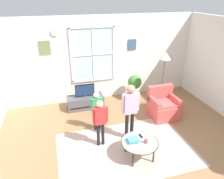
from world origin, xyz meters
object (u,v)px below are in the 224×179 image
at_px(book_stack, 133,140).
at_px(person_red_shirt, 100,118).
at_px(remote_near_books, 141,136).
at_px(person_pink_shirt, 130,106).
at_px(tv_stand, 86,102).
at_px(cup, 146,141).
at_px(remote_near_cup, 135,141).
at_px(television, 85,90).
at_px(floor_lamp, 165,61).
at_px(coffee_table, 140,143).
at_px(potted_plant_by_window, 135,84).
at_px(person_green_shirt, 97,107).
at_px(armchair, 163,106).

distance_m(book_stack, person_red_shirt, 0.87).
relative_size(remote_near_books, person_pink_shirt, 0.10).
distance_m(tv_stand, cup, 2.71).
bearing_deg(remote_near_cup, television, 105.28).
bearing_deg(floor_lamp, person_red_shirt, -150.41).
distance_m(coffee_table, floor_lamp, 2.69).
bearing_deg(television, person_pink_shirt, -66.73).
bearing_deg(floor_lamp, television, 165.70).
bearing_deg(floor_lamp, book_stack, -132.01).
bearing_deg(book_stack, floor_lamp, 47.99).
bearing_deg(remote_near_books, remote_near_cup, -144.45).
relative_size(tv_stand, remote_near_cup, 7.93).
height_order(potted_plant_by_window, floor_lamp, floor_lamp).
distance_m(television, remote_near_cup, 2.55).
relative_size(person_green_shirt, potted_plant_by_window, 1.28).
xyz_separation_m(television, remote_near_books, (0.85, -2.32, -0.18)).
distance_m(remote_near_books, remote_near_cup, 0.22).
xyz_separation_m(television, remote_near_cup, (0.67, -2.45, -0.18)).
bearing_deg(person_red_shirt, television, 91.24).
height_order(television, remote_near_books, television).
bearing_deg(television, armchair, -28.34).
relative_size(cup, person_pink_shirt, 0.06).
xyz_separation_m(remote_near_cup, person_pink_shirt, (0.11, 0.65, 0.49)).
height_order(remote_near_cup, person_red_shirt, person_red_shirt).
height_order(coffee_table, remote_near_cup, remote_near_cup).
distance_m(remote_near_cup, person_red_shirt, 0.92).
height_order(tv_stand, cup, cup).
height_order(remote_near_cup, person_green_shirt, person_green_shirt).
relative_size(remote_near_cup, floor_lamp, 0.08).
height_order(book_stack, remote_near_cup, book_stack).
bearing_deg(book_stack, armchair, 42.15).
bearing_deg(potted_plant_by_window, remote_near_cup, -111.43).
xyz_separation_m(coffee_table, remote_near_cup, (-0.08, 0.04, 0.03)).
height_order(remote_near_cup, person_pink_shirt, person_pink_shirt).
distance_m(tv_stand, person_red_shirt, 1.94).
bearing_deg(remote_near_books, person_pink_shirt, 98.30).
bearing_deg(tv_stand, remote_near_books, -69.88).
xyz_separation_m(coffee_table, person_pink_shirt, (0.03, 0.69, 0.52)).
bearing_deg(armchair, television, 151.66).
bearing_deg(tv_stand, television, -90.00).
xyz_separation_m(television, person_red_shirt, (0.04, -1.86, 0.14)).
height_order(remote_near_books, person_pink_shirt, person_pink_shirt).
distance_m(book_stack, cup, 0.28).
bearing_deg(person_green_shirt, remote_near_cup, -64.99).
bearing_deg(cup, remote_near_books, 93.56).
distance_m(television, remote_near_books, 2.48).
distance_m(person_red_shirt, person_green_shirt, 0.64).
relative_size(armchair, person_red_shirt, 0.73).
bearing_deg(book_stack, cup, -23.15).
xyz_separation_m(book_stack, cup, (0.25, -0.11, 0.00)).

